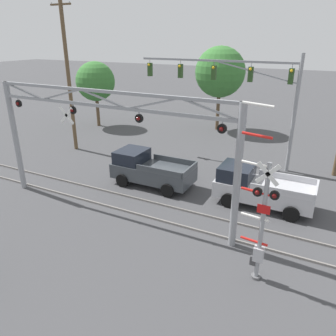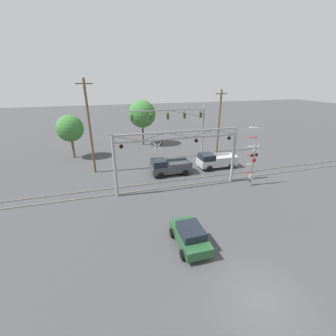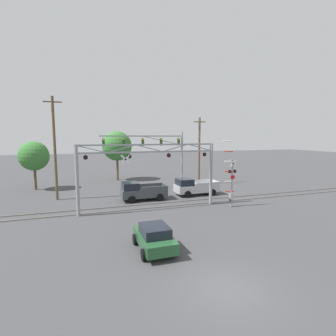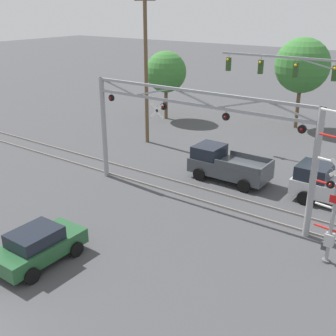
{
  "view_description": "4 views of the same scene",
  "coord_description": "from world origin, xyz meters",
  "px_view_note": "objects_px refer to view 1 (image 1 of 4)",
  "views": [
    {
      "loc": [
        9.32,
        1.78,
        8.34
      ],
      "look_at": [
        1.6,
        16.89,
        1.52
      ],
      "focal_mm": 35.0,
      "sensor_mm": 36.0,
      "label": 1
    },
    {
      "loc": [
        -7.04,
        -6.79,
        10.89
      ],
      "look_at": [
        -0.65,
        15.19,
        1.75
      ],
      "focal_mm": 24.0,
      "sensor_mm": 36.0,
      "label": 2
    },
    {
      "loc": [
        -6.15,
        -9.61,
        6.83
      ],
      "look_at": [
        2.31,
        15.14,
        3.66
      ],
      "focal_mm": 28.0,
      "sensor_mm": 36.0,
      "label": 3
    },
    {
      "loc": [
        11.1,
        -4.2,
        10.18
      ],
      "look_at": [
        -0.99,
        12.79,
        1.99
      ],
      "focal_mm": 45.0,
      "sensor_mm": 36.0,
      "label": 4
    }
  ],
  "objects_px": {
    "traffic_signal_span": "(246,87)",
    "utility_pole_left": "(68,76)",
    "crossing_gantry": "(106,136)",
    "pickup_truck_lead": "(149,169)",
    "pickup_truck_following": "(259,187)",
    "crossing_signal_mast": "(260,222)",
    "background_tree_far_left_verge": "(95,82)",
    "background_tree_beyond_span": "(220,72)"
  },
  "relations": [
    {
      "from": "crossing_gantry",
      "to": "pickup_truck_lead",
      "type": "distance_m",
      "value": 4.89
    },
    {
      "from": "pickup_truck_lead",
      "to": "traffic_signal_span",
      "type": "bearing_deg",
      "value": 56.86
    },
    {
      "from": "traffic_signal_span",
      "to": "pickup_truck_lead",
      "type": "xyz_separation_m",
      "value": [
        -3.92,
        -6.0,
        -4.35
      ]
    },
    {
      "from": "pickup_truck_following",
      "to": "pickup_truck_lead",
      "type": "bearing_deg",
      "value": -176.4
    },
    {
      "from": "background_tree_far_left_verge",
      "to": "traffic_signal_span",
      "type": "bearing_deg",
      "value": -14.04
    },
    {
      "from": "crossing_gantry",
      "to": "pickup_truck_lead",
      "type": "bearing_deg",
      "value": 88.82
    },
    {
      "from": "crossing_gantry",
      "to": "pickup_truck_following",
      "type": "distance_m",
      "value": 8.34
    },
    {
      "from": "background_tree_far_left_verge",
      "to": "crossing_signal_mast",
      "type": "bearing_deg",
      "value": -38.52
    },
    {
      "from": "utility_pole_left",
      "to": "pickup_truck_lead",
      "type": "bearing_deg",
      "value": -20.18
    },
    {
      "from": "traffic_signal_span",
      "to": "pickup_truck_lead",
      "type": "relative_size",
      "value": 2.26
    },
    {
      "from": "pickup_truck_lead",
      "to": "background_tree_beyond_span",
      "type": "distance_m",
      "value": 14.64
    },
    {
      "from": "background_tree_far_left_verge",
      "to": "pickup_truck_following",
      "type": "bearing_deg",
      "value": -27.7
    },
    {
      "from": "traffic_signal_span",
      "to": "utility_pole_left",
      "type": "height_order",
      "value": "utility_pole_left"
    },
    {
      "from": "crossing_gantry",
      "to": "utility_pole_left",
      "type": "relative_size",
      "value": 1.19
    },
    {
      "from": "pickup_truck_following",
      "to": "background_tree_far_left_verge",
      "type": "xyz_separation_m",
      "value": [
        -18.06,
        9.48,
        3.37
      ]
    },
    {
      "from": "pickup_truck_following",
      "to": "utility_pole_left",
      "type": "bearing_deg",
      "value": 169.61
    },
    {
      "from": "crossing_signal_mast",
      "to": "background_tree_beyond_span",
      "type": "distance_m",
      "value": 21.27
    },
    {
      "from": "traffic_signal_span",
      "to": "background_tree_far_left_verge",
      "type": "xyz_separation_m",
      "value": [
        -15.54,
        3.89,
        -0.99
      ]
    },
    {
      "from": "crossing_gantry",
      "to": "utility_pole_left",
      "type": "bearing_deg",
      "value": 140.72
    },
    {
      "from": "traffic_signal_span",
      "to": "utility_pole_left",
      "type": "relative_size",
      "value": 1.0
    },
    {
      "from": "crossing_gantry",
      "to": "crossing_signal_mast",
      "type": "xyz_separation_m",
      "value": [
        7.72,
        -1.64,
        -1.68
      ]
    },
    {
      "from": "background_tree_beyond_span",
      "to": "background_tree_far_left_verge",
      "type": "bearing_deg",
      "value": -159.81
    },
    {
      "from": "crossing_signal_mast",
      "to": "traffic_signal_span",
      "type": "bearing_deg",
      "value": 108.02
    },
    {
      "from": "crossing_gantry",
      "to": "background_tree_beyond_span",
      "type": "distance_m",
      "value": 17.82
    },
    {
      "from": "utility_pole_left",
      "to": "background_tree_far_left_verge",
      "type": "distance_m",
      "value": 7.49
    },
    {
      "from": "traffic_signal_span",
      "to": "pickup_truck_following",
      "type": "relative_size",
      "value": 2.19
    },
    {
      "from": "pickup_truck_lead",
      "to": "background_tree_far_left_verge",
      "type": "xyz_separation_m",
      "value": [
        -11.62,
        9.89,
        3.37
      ]
    },
    {
      "from": "crossing_gantry",
      "to": "background_tree_far_left_verge",
      "type": "height_order",
      "value": "background_tree_far_left_verge"
    },
    {
      "from": "background_tree_far_left_verge",
      "to": "utility_pole_left",
      "type": "bearing_deg",
      "value": -65.8
    },
    {
      "from": "crossing_gantry",
      "to": "utility_pole_left",
      "type": "height_order",
      "value": "utility_pole_left"
    },
    {
      "from": "pickup_truck_following",
      "to": "traffic_signal_span",
      "type": "bearing_deg",
      "value": 114.2
    },
    {
      "from": "crossing_gantry",
      "to": "pickup_truck_following",
      "type": "bearing_deg",
      "value": 32.92
    },
    {
      "from": "crossing_signal_mast",
      "to": "utility_pole_left",
      "type": "height_order",
      "value": "utility_pole_left"
    },
    {
      "from": "crossing_signal_mast",
      "to": "pickup_truck_following",
      "type": "distance_m",
      "value": 6.13
    },
    {
      "from": "crossing_gantry",
      "to": "crossing_signal_mast",
      "type": "bearing_deg",
      "value": -11.97
    },
    {
      "from": "crossing_signal_mast",
      "to": "background_tree_far_left_verge",
      "type": "height_order",
      "value": "crossing_signal_mast"
    },
    {
      "from": "traffic_signal_span",
      "to": "utility_pole_left",
      "type": "distance_m",
      "value": 12.84
    },
    {
      "from": "pickup_truck_lead",
      "to": "pickup_truck_following",
      "type": "relative_size",
      "value": 0.97
    },
    {
      "from": "utility_pole_left",
      "to": "background_tree_beyond_span",
      "type": "bearing_deg",
      "value": 53.3
    },
    {
      "from": "background_tree_beyond_span",
      "to": "crossing_signal_mast",
      "type": "bearing_deg",
      "value": -67.1
    },
    {
      "from": "crossing_signal_mast",
      "to": "crossing_gantry",
      "type": "bearing_deg",
      "value": 168.03
    },
    {
      "from": "crossing_gantry",
      "to": "crossing_signal_mast",
      "type": "height_order",
      "value": "crossing_signal_mast"
    }
  ]
}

